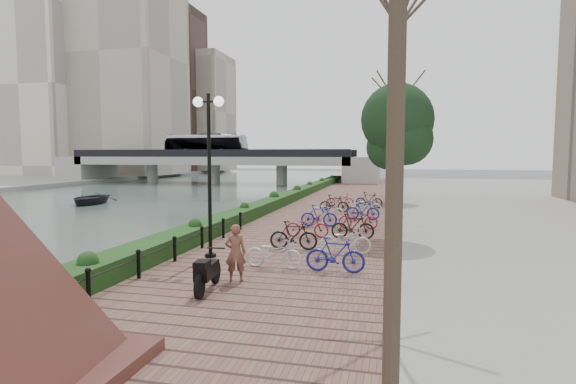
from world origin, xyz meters
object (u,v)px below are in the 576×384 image
(lamppost, at_px, (209,141))
(pedestrian, at_px, (235,253))
(motorcycle, at_px, (208,271))
(boat, at_px, (90,198))

(lamppost, height_order, pedestrian, lamppost)
(lamppost, distance_m, motorcycle, 4.87)
(pedestrian, bearing_deg, motorcycle, 49.65)
(boat, bearing_deg, pedestrian, -55.57)
(lamppost, relative_size, pedestrian, 3.46)
(motorcycle, bearing_deg, pedestrian, 62.94)
(boat, bearing_deg, motorcycle, -57.53)
(motorcycle, bearing_deg, boat, 127.33)
(motorcycle, distance_m, pedestrian, 1.04)
(motorcycle, height_order, boat, motorcycle)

